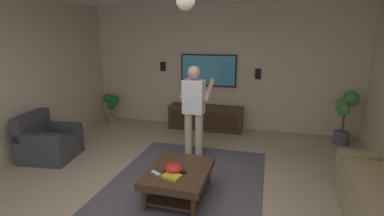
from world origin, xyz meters
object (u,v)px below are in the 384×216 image
potted_plant_short (111,104)px  remote_black (181,173)px  tv (208,70)px  wall_speaker_right (163,66)px  wall_speaker_left (258,74)px  vase_round (193,101)px  armchair (49,143)px  bowl (174,168)px  person_standing (194,107)px  coffee_table (179,176)px  media_console (205,118)px  remote_white (156,173)px  potted_plant_tall (346,111)px  book (172,176)px

potted_plant_short → remote_black: size_ratio=4.99×
tv → wall_speaker_right: (0.01, 1.13, 0.06)m
remote_black → wall_speaker_left: 3.42m
vase_round → wall_speaker_right: wall_speaker_right is taller
armchair → bowl: 2.66m
person_standing → coffee_table: bearing=-170.1°
tv → bowl: bearing=4.4°
media_console → remote_black: bearing=6.7°
coffee_table → remote_white: bearing=130.6°
remote_black → armchair: bearing=-45.1°
person_standing → potted_plant_tall: size_ratio=1.51×
person_standing → remote_black: person_standing is taller
coffee_table → book: 0.27m
coffee_table → potted_plant_short: (2.68, 2.64, 0.19)m
armchair → remote_black: 2.76m
armchair → tv: bearing=39.0°
potted_plant_tall → book: (-2.92, 2.60, -0.27)m
media_console → vase_round: size_ratio=7.73×
vase_round → armchair: bearing=138.1°
potted_plant_short → vase_round: vase_round is taller
wall_speaker_left → wall_speaker_right: size_ratio=1.00×
bowl → remote_black: (-0.02, -0.10, -0.04)m
bowl → remote_black: bearing=-99.8°
person_standing → remote_white: bearing=179.9°
tv → wall_speaker_left: tv is taller
remote_black → book: (-0.14, 0.08, 0.01)m
armchair → potted_plant_tall: potted_plant_tall is taller
armchair → potted_plant_short: armchair is taller
potted_plant_short → remote_white: 3.76m
wall_speaker_left → vase_round: bearing=100.9°
potted_plant_tall → bowl: bearing=136.5°
potted_plant_tall → media_console: bearing=86.7°
potted_plant_tall → tv: bearing=82.0°
bowl → tv: bearing=4.4°
tv → vase_round: tv is taller
book → wall_speaker_right: 3.75m
coffee_table → bowl: bearing=157.2°
vase_round → wall_speaker_right: size_ratio=1.00×
wall_speaker_right → tv: bearing=-90.7°
tv → armchair: bearing=-42.6°
wall_speaker_left → tv: bearing=90.7°
person_standing → wall_speaker_left: (1.80, -0.98, 0.37)m
tv → book: 3.47m
remote_black → vase_round: bearing=-109.2°
tv → wall_speaker_left: 1.12m
armchair → bowl: armchair is taller
coffee_table → tv: 3.27m
tv → potted_plant_short: size_ratio=1.73×
potted_plant_tall → remote_white: size_ratio=7.24×
potted_plant_tall → wall_speaker_right: wall_speaker_right is taller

